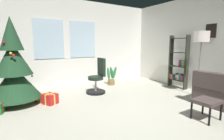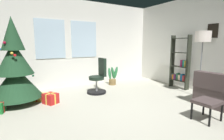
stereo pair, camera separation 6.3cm
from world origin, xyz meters
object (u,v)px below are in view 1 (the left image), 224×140
(holiday_tree, at_px, (14,70))
(potted_plant, at_px, (112,77))
(bookshelf, at_px, (179,65))
(gift_box_red, at_px, (50,99))
(office_chair, at_px, (97,80))
(footstool, at_px, (207,102))
(gift_box_gold, at_px, (38,97))
(floor_lamp, at_px, (201,41))

(holiday_tree, bearing_deg, potted_plant, 9.38)
(holiday_tree, height_order, bookshelf, holiday_tree)
(holiday_tree, relative_size, gift_box_red, 6.25)
(gift_box_red, relative_size, bookshelf, 0.24)
(holiday_tree, distance_m, office_chair, 2.14)
(footstool, height_order, gift_box_red, footstool)
(footstool, bearing_deg, potted_plant, 89.67)
(footstool, relative_size, bookshelf, 0.27)
(footstool, bearing_deg, office_chair, 108.29)
(potted_plant, bearing_deg, holiday_tree, -170.62)
(gift_box_gold, relative_size, floor_lamp, 0.19)
(bookshelf, distance_m, floor_lamp, 1.24)
(holiday_tree, xyz_separation_m, bookshelf, (4.59, -1.06, -0.10))
(gift_box_red, relative_size, potted_plant, 0.63)
(footstool, distance_m, floor_lamp, 1.94)
(gift_box_gold, distance_m, bookshelf, 4.30)
(gift_box_red, distance_m, office_chair, 1.45)
(gift_box_gold, xyz_separation_m, floor_lamp, (3.75, -1.97, 1.42))
(footstool, relative_size, holiday_tree, 0.18)
(potted_plant, bearing_deg, office_chair, -143.76)
(holiday_tree, distance_m, gift_box_red, 1.06)
(footstool, xyz_separation_m, office_chair, (-0.90, 2.71, 0.06))
(footstool, xyz_separation_m, gift_box_gold, (-2.51, 2.89, -0.25))
(gift_box_red, xyz_separation_m, gift_box_gold, (-0.21, 0.39, -0.04))
(holiday_tree, height_order, floor_lamp, holiday_tree)
(footstool, height_order, office_chair, office_chair)
(holiday_tree, relative_size, potted_plant, 3.93)
(gift_box_red, bearing_deg, gift_box_gold, 117.72)
(holiday_tree, height_order, gift_box_red, holiday_tree)
(gift_box_gold, xyz_separation_m, potted_plant, (2.53, 0.49, 0.18))
(floor_lamp, bearing_deg, bookshelf, 68.26)
(gift_box_gold, bearing_deg, gift_box_red, -62.28)
(gift_box_red, xyz_separation_m, office_chair, (1.41, 0.21, 0.27))
(holiday_tree, height_order, gift_box_gold, holiday_tree)
(potted_plant, bearing_deg, gift_box_red, -159.11)
(footstool, relative_size, potted_plant, 0.72)
(floor_lamp, bearing_deg, gift_box_gold, 152.33)
(bookshelf, bearing_deg, floor_lamp, -111.74)
(office_chair, relative_size, bookshelf, 0.60)
(footstool, distance_m, office_chair, 2.86)
(office_chair, height_order, floor_lamp, floor_lamp)
(footstool, relative_size, floor_lamp, 0.26)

